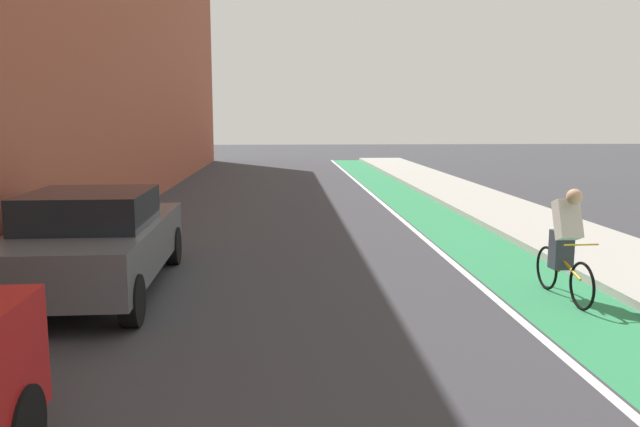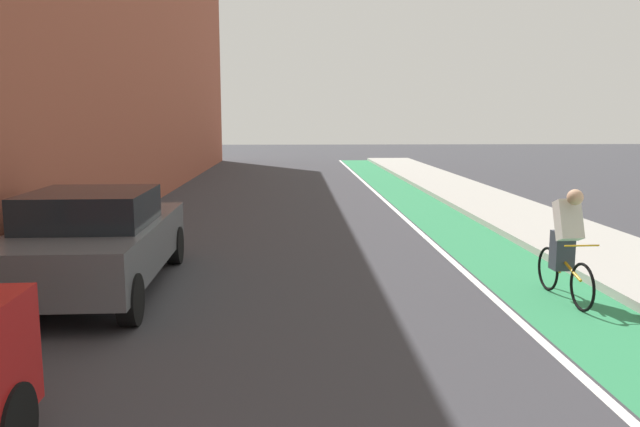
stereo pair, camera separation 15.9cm
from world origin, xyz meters
TOP-DOWN VIEW (x-y plane):
  - ground_plane at (0.00, 17.18)m, footprint 93.20×93.20m
  - bike_lane_paint at (3.48, 19.18)m, footprint 1.60×42.36m
  - lane_divider_stripe at (2.58, 19.18)m, footprint 0.12×42.36m
  - sidewalk_right at (5.55, 19.18)m, footprint 2.52×42.36m
  - building_facade_left at (-6.08, 19.16)m, footprint 4.15×42.36m
  - parked_sedan_gray at (-3.23, 10.90)m, footprint 2.03×4.55m
  - cyclist_mid at (3.54, 10.14)m, footprint 0.48×1.71m

SIDE VIEW (x-z plane):
  - ground_plane at x=0.00m, z-range 0.00..0.00m
  - bike_lane_paint at x=3.48m, z-range 0.00..0.00m
  - lane_divider_stripe at x=2.58m, z-range 0.00..0.00m
  - sidewalk_right at x=5.55m, z-range 0.00..0.14m
  - parked_sedan_gray at x=-3.23m, z-range 0.02..1.55m
  - cyclist_mid at x=3.54m, z-range 0.00..1.61m
  - building_facade_left at x=-6.08m, z-range 0.00..11.04m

